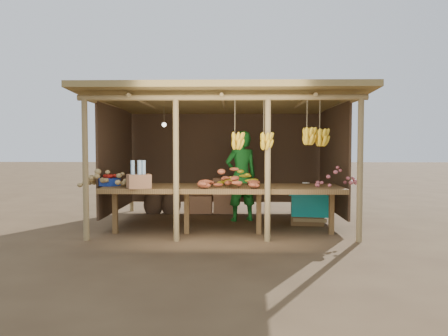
{
  "coord_description": "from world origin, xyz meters",
  "views": [
    {
      "loc": [
        0.19,
        -8.15,
        1.48
      ],
      "look_at": [
        0.0,
        0.0,
        1.05
      ],
      "focal_mm": 35.0,
      "sensor_mm": 36.0,
      "label": 1
    }
  ],
  "objects": [
    {
      "name": "banana_pile",
      "position": [
        0.26,
        -0.81,
        0.97
      ],
      "size": [
        0.65,
        0.44,
        0.35
      ],
      "primitive_type": null,
      "rotation": [
        0.0,
        0.0,
        -0.12
      ],
      "color": "yellow",
      "rests_on": "counter"
    },
    {
      "name": "potato_heap",
      "position": [
        -1.86,
        -1.03,
        0.98
      ],
      "size": [
        0.96,
        0.59,
        0.36
      ],
      "primitive_type": null,
      "rotation": [
        0.0,
        0.0,
        -0.03
      ],
      "color": "tan",
      "rests_on": "counter"
    },
    {
      "name": "onion_heap",
      "position": [
        1.9,
        -1.06,
        0.98
      ],
      "size": [
        0.83,
        0.63,
        0.35
      ],
      "primitive_type": null,
      "rotation": [
        0.0,
        0.0,
        0.29
      ],
      "color": "#BE5C64",
      "rests_on": "counter"
    },
    {
      "name": "bottle_box",
      "position": [
        -1.31,
        -1.34,
        0.97
      ],
      "size": [
        0.43,
        0.39,
        0.44
      ],
      "color": "#986644",
      "rests_on": "counter"
    },
    {
      "name": "carton_stack",
      "position": [
        -0.17,
        1.17,
        0.34
      ],
      "size": [
        1.02,
        0.41,
        0.76
      ],
      "color": "#986644",
      "rests_on": "ground"
    },
    {
      "name": "burlap_sacks",
      "position": [
        -1.37,
        1.2,
        0.25
      ],
      "size": [
        0.81,
        0.42,
        0.57
      ],
      "color": "#493321",
      "rests_on": "ground"
    },
    {
      "name": "counter",
      "position": [
        0.0,
        -0.95,
        0.74
      ],
      "size": [
        3.9,
        1.05,
        0.8
      ],
      "color": "brown",
      "rests_on": "ground"
    },
    {
      "name": "sweet_potato_heap",
      "position": [
        0.11,
        -1.2,
        0.98
      ],
      "size": [
        1.06,
        0.73,
        0.36
      ],
      "primitive_type": null,
      "rotation": [
        0.0,
        0.0,
        -0.14
      ],
      "color": "#A54A2A",
      "rests_on": "counter"
    },
    {
      "name": "ground",
      "position": [
        0.0,
        0.0,
        0.0
      ],
      "size": [
        60.0,
        60.0,
        0.0
      ],
      "primitive_type": "plane",
      "color": "brown",
      "rests_on": "ground"
    },
    {
      "name": "stall_structure",
      "position": [
        0.1,
        -0.0,
        1.92
      ],
      "size": [
        4.7,
        3.5,
        2.43
      ],
      "color": "#977D4E",
      "rests_on": "ground"
    },
    {
      "name": "tomato_basin",
      "position": [
        -1.9,
        -0.9,
        0.88
      ],
      "size": [
        0.36,
        0.36,
        0.19
      ],
      "rotation": [
        0.0,
        0.0,
        -0.42
      ],
      "color": "navy",
      "rests_on": "counter"
    },
    {
      "name": "vendor",
      "position": [
        0.33,
        0.33,
        0.88
      ],
      "size": [
        0.74,
        0.61,
        1.75
      ],
      "primitive_type": "imported",
      "rotation": [
        0.0,
        0.0,
        3.48
      ],
      "color": "#197322",
      "rests_on": "ground"
    },
    {
      "name": "tarp_crate",
      "position": [
        1.57,
        0.02,
        0.33
      ],
      "size": [
        0.75,
        0.67,
        0.8
      ],
      "color": "brown",
      "rests_on": "ground"
    }
  ]
}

